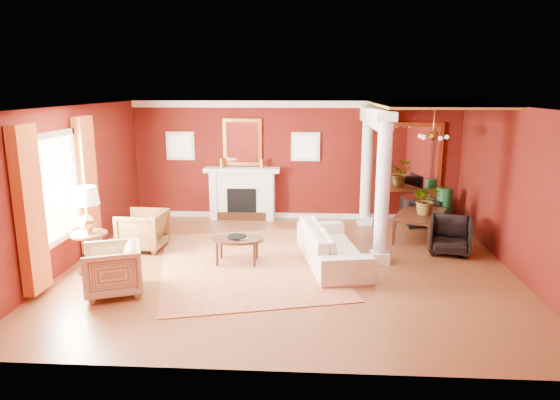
# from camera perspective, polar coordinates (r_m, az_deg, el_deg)

# --- Properties ---
(ground) EXTENTS (8.00, 8.00, 0.00)m
(ground) POSITION_cam_1_polar(r_m,az_deg,el_deg) (9.30, 1.00, -7.54)
(ground) COLOR brown
(ground) RESTS_ON ground
(room_shell) EXTENTS (8.04, 7.04, 2.92)m
(room_shell) POSITION_cam_1_polar(r_m,az_deg,el_deg) (8.80, 1.05, 4.87)
(room_shell) COLOR #57100C
(room_shell) RESTS_ON ground
(fireplace) EXTENTS (1.85, 0.42, 1.29)m
(fireplace) POSITION_cam_1_polar(r_m,az_deg,el_deg) (12.41, -4.32, 0.76)
(fireplace) COLOR white
(fireplace) RESTS_ON ground
(overmantel_mirror) EXTENTS (0.95, 0.07, 1.15)m
(overmantel_mirror) POSITION_cam_1_polar(r_m,az_deg,el_deg) (12.34, -4.33, 6.60)
(overmantel_mirror) COLOR #C6883A
(overmantel_mirror) RESTS_ON fireplace
(flank_window_left) EXTENTS (0.70, 0.07, 0.70)m
(flank_window_left) POSITION_cam_1_polar(r_m,az_deg,el_deg) (12.67, -11.32, 6.09)
(flank_window_left) COLOR white
(flank_window_left) RESTS_ON room_shell
(flank_window_right) EXTENTS (0.70, 0.07, 0.70)m
(flank_window_right) POSITION_cam_1_polar(r_m,az_deg,el_deg) (12.25, 2.93, 6.10)
(flank_window_right) COLOR white
(flank_window_right) RESTS_ON room_shell
(left_window) EXTENTS (0.21, 2.55, 2.60)m
(left_window) POSITION_cam_1_polar(r_m,az_deg,el_deg) (9.34, -23.77, 0.54)
(left_window) COLOR white
(left_window) RESTS_ON room_shell
(column_front) EXTENTS (0.36, 0.36, 2.80)m
(column_front) POSITION_cam_1_polar(r_m,az_deg,el_deg) (9.28, 11.66, 1.33)
(column_front) COLOR white
(column_front) RESTS_ON ground
(column_back) EXTENTS (0.36, 0.36, 2.80)m
(column_back) POSITION_cam_1_polar(r_m,az_deg,el_deg) (11.92, 9.88, 3.92)
(column_back) COLOR white
(column_back) RESTS_ON ground
(header_beam) EXTENTS (0.30, 3.20, 0.32)m
(header_beam) POSITION_cam_1_polar(r_m,az_deg,el_deg) (10.70, 10.77, 9.32)
(header_beam) COLOR white
(header_beam) RESTS_ON column_front
(amber_ceiling) EXTENTS (2.30, 3.40, 0.04)m
(amber_ceiling) POSITION_cam_1_polar(r_m,az_deg,el_deg) (10.75, 17.12, 10.34)
(amber_ceiling) COLOR gold
(amber_ceiling) RESTS_ON room_shell
(dining_mirror) EXTENTS (1.30, 0.07, 1.70)m
(dining_mirror) POSITION_cam_1_polar(r_m,az_deg,el_deg) (12.53, 15.16, 4.67)
(dining_mirror) COLOR #C6883A
(dining_mirror) RESTS_ON room_shell
(chandelier) EXTENTS (0.60, 0.62, 0.75)m
(chandelier) POSITION_cam_1_polar(r_m,az_deg,el_deg) (10.85, 17.10, 7.06)
(chandelier) COLOR #BD883B
(chandelier) RESTS_ON room_shell
(crown_trim) EXTENTS (8.00, 0.08, 0.16)m
(crown_trim) POSITION_cam_1_polar(r_m,az_deg,el_deg) (12.18, 1.78, 10.88)
(crown_trim) COLOR white
(crown_trim) RESTS_ON room_shell
(base_trim) EXTENTS (8.00, 0.08, 0.12)m
(base_trim) POSITION_cam_1_polar(r_m,az_deg,el_deg) (12.58, 1.70, -1.78)
(base_trim) COLOR white
(base_trim) RESTS_ON ground
(rug) EXTENTS (4.04, 4.78, 0.02)m
(rug) POSITION_cam_1_polar(r_m,az_deg,el_deg) (9.43, -3.81, -7.20)
(rug) COLOR maroon
(rug) RESTS_ON ground
(sofa) EXTENTS (1.15, 2.51, 0.95)m
(sofa) POSITION_cam_1_polar(r_m,az_deg,el_deg) (9.34, 6.02, -4.45)
(sofa) COLOR #EFE8C9
(sofa) RESTS_ON ground
(armchair_leopard) EXTENTS (0.86, 0.91, 0.88)m
(armchair_leopard) POSITION_cam_1_polar(r_m,az_deg,el_deg) (10.47, -15.41, -3.12)
(armchair_leopard) COLOR black
(armchair_leopard) RESTS_ON ground
(armchair_stripe) EXTENTS (1.06, 1.09, 0.88)m
(armchair_stripe) POSITION_cam_1_polar(r_m,az_deg,el_deg) (8.41, -18.62, -7.29)
(armchair_stripe) COLOR tan
(armchair_stripe) RESTS_ON ground
(coffee_table) EXTENTS (0.98, 0.98, 0.50)m
(coffee_table) POSITION_cam_1_polar(r_m,az_deg,el_deg) (9.32, -4.92, -4.60)
(coffee_table) COLOR black
(coffee_table) RESTS_ON ground
(coffee_book) EXTENTS (0.16, 0.09, 0.23)m
(coffee_book) POSITION_cam_1_polar(r_m,az_deg,el_deg) (9.21, -4.85, -3.76)
(coffee_book) COLOR black
(coffee_book) RESTS_ON coffee_table
(side_table) EXTENTS (0.62, 0.62, 1.55)m
(side_table) POSITION_cam_1_polar(r_m,az_deg,el_deg) (9.32, -21.17, -1.60)
(side_table) COLOR black
(side_table) RESTS_ON ground
(dining_table) EXTENTS (1.16, 1.68, 0.89)m
(dining_table) POSITION_cam_1_polar(r_m,az_deg,el_deg) (11.22, 15.82, -2.07)
(dining_table) COLOR black
(dining_table) RESTS_ON ground
(dining_chair_near) EXTENTS (0.94, 0.90, 0.80)m
(dining_chair_near) POSITION_cam_1_polar(r_m,az_deg,el_deg) (10.42, 18.92, -3.67)
(dining_chair_near) COLOR black
(dining_chair_near) RESTS_ON ground
(dining_chair_far) EXTENTS (0.78, 0.73, 0.75)m
(dining_chair_far) POSITION_cam_1_polar(r_m,az_deg,el_deg) (12.28, 15.62, -1.12)
(dining_chair_far) COLOR black
(dining_chair_far) RESTS_ON ground
(green_urn) EXTENTS (0.40, 0.40, 0.96)m
(green_urn) POSITION_cam_1_polar(r_m,az_deg,el_deg) (12.26, 18.19, -1.30)
(green_urn) COLOR #144020
(green_urn) RESTS_ON ground
(potted_plant) EXTENTS (0.76, 0.80, 0.51)m
(potted_plant) POSITION_cam_1_polar(r_m,az_deg,el_deg) (11.01, 16.42, 1.36)
(potted_plant) COLOR #26591E
(potted_plant) RESTS_ON dining_table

